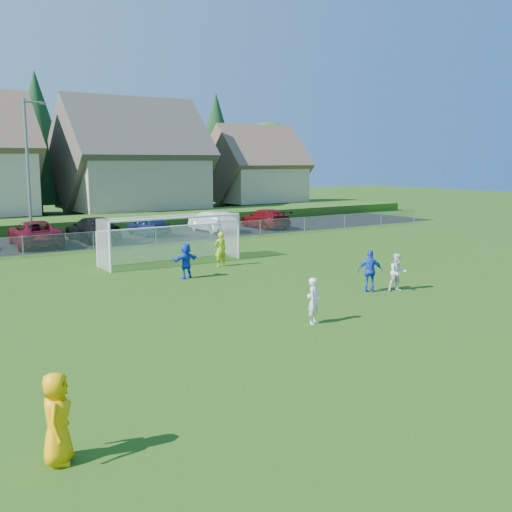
% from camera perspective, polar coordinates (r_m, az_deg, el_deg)
% --- Properties ---
extents(ground, '(160.00, 160.00, 0.00)m').
position_cam_1_polar(ground, '(19.26, 13.73, -7.24)').
color(ground, '#193D0C').
rests_on(ground, ground).
extents(asphalt_lot, '(60.00, 60.00, 0.00)m').
position_cam_1_polar(asphalt_lot, '(42.41, -15.12, 1.58)').
color(asphalt_lot, black).
rests_on(asphalt_lot, ground).
extents(grass_embankment, '(70.00, 6.00, 0.80)m').
position_cam_1_polar(grass_embankment, '(49.46, -18.05, 2.94)').
color(grass_embankment, '#1E420F').
rests_on(grass_embankment, ground).
extents(soccer_ball, '(0.22, 0.22, 0.22)m').
position_cam_1_polar(soccer_ball, '(23.39, 5.16, -3.83)').
color(soccer_ball, white).
rests_on(soccer_ball, ground).
extents(referee, '(0.84, 0.97, 1.68)m').
position_cam_1_polar(referee, '(11.48, -18.44, -14.44)').
color(referee, '#FFAF05').
rests_on(referee, ground).
extents(player_white_a, '(0.67, 0.60, 1.53)m').
position_cam_1_polar(player_white_a, '(19.82, 5.55, -4.26)').
color(player_white_a, white).
rests_on(player_white_a, ground).
extents(player_white_b, '(0.93, 0.84, 1.57)m').
position_cam_1_polar(player_white_b, '(25.24, 13.33, -1.52)').
color(player_white_b, white).
rests_on(player_white_b, ground).
extents(player_blue_a, '(1.05, 0.96, 1.72)m').
position_cam_1_polar(player_blue_a, '(24.85, 10.82, -1.42)').
color(player_blue_a, blue).
rests_on(player_blue_a, ground).
extents(player_blue_b, '(1.57, 0.78, 1.63)m').
position_cam_1_polar(player_blue_b, '(27.42, -6.70, -0.44)').
color(player_blue_b, blue).
rests_on(player_blue_b, ground).
extents(goalkeeper, '(0.66, 0.45, 1.75)m').
position_cam_1_polar(goalkeeper, '(30.36, -3.40, 0.65)').
color(goalkeeper, '#B1CF18').
rests_on(goalkeeper, ground).
extents(car_c, '(3.16, 6.00, 1.61)m').
position_cam_1_polar(car_c, '(39.90, -20.30, 2.03)').
color(car_c, '#5F0A1A').
rests_on(car_c, ground).
extents(car_d, '(2.38, 5.64, 1.63)m').
position_cam_1_polar(car_d, '(41.10, -15.26, 2.48)').
color(car_d, black).
rests_on(car_d, ground).
extents(car_e, '(2.04, 4.37, 1.45)m').
position_cam_1_polar(car_e, '(43.57, -10.27, 2.90)').
color(car_e, navy).
rests_on(car_e, ground).
extents(car_f, '(1.79, 4.78, 1.56)m').
position_cam_1_polar(car_f, '(45.08, -4.26, 3.29)').
color(car_f, silver).
rests_on(car_f, ground).
extents(car_g, '(2.44, 5.30, 1.50)m').
position_cam_1_polar(car_g, '(47.60, 0.85, 3.59)').
color(car_g, '#610A0F').
rests_on(car_g, ground).
extents(soccer_goal, '(7.42, 1.90, 2.50)m').
position_cam_1_polar(soccer_goal, '(31.71, -8.28, 2.30)').
color(soccer_goal, white).
rests_on(soccer_goal, ground).
extents(chainlink_fence, '(52.06, 0.06, 1.20)m').
position_cam_1_polar(chainlink_fence, '(37.23, -12.32, 1.64)').
color(chainlink_fence, gray).
rests_on(chainlink_fence, ground).
extents(streetlight, '(1.38, 0.18, 9.00)m').
position_cam_1_polar(streetlight, '(39.37, -20.83, 7.81)').
color(streetlight, slate).
rests_on(streetlight, ground).
extents(houses_row, '(53.90, 11.45, 13.27)m').
position_cam_1_polar(houses_row, '(56.97, -18.66, 10.66)').
color(houses_row, tan).
rests_on(houses_row, ground).
extents(tree_row, '(65.98, 12.36, 13.80)m').
position_cam_1_polar(tree_row, '(62.77, -21.08, 9.96)').
color(tree_row, '#382616').
rests_on(tree_row, ground).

